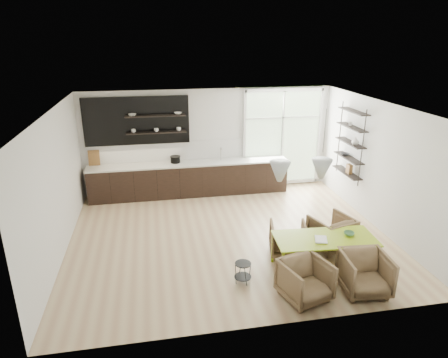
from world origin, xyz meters
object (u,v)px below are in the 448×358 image
at_px(dining_table, 325,240).
at_px(armchair_back_left, 288,239).
at_px(armchair_front_left, 305,280).
at_px(armchair_front_right, 365,273).
at_px(wire_stool, 243,270).
at_px(armchair_back_right, 331,232).

height_order(dining_table, armchair_back_left, dining_table).
bearing_deg(armchair_front_left, dining_table, 31.84).
bearing_deg(dining_table, armchair_front_right, -57.85).
distance_m(armchair_front_right, wire_stool, 2.14).
height_order(armchair_back_right, armchair_front_left, armchair_back_right).
bearing_deg(armchair_front_right, wire_stool, 166.87).
height_order(armchair_back_right, armchair_front_right, same).
bearing_deg(dining_table, armchair_front_left, -127.31).
xyz_separation_m(dining_table, armchair_front_right, (0.42, -0.78, -0.28)).
height_order(dining_table, armchair_front_left, armchair_front_left).
xyz_separation_m(armchair_back_left, armchair_front_left, (-0.21, -1.48, 0.02)).
relative_size(armchair_front_right, wire_stool, 2.02).
bearing_deg(armchair_front_left, armchair_back_left, 64.95).
bearing_deg(dining_table, wire_stool, -171.80).
distance_m(armchair_back_left, armchair_back_right, 0.97).
relative_size(dining_table, armchair_front_right, 2.43).
height_order(armchair_back_left, armchair_front_right, armchair_front_right).
relative_size(armchair_back_right, armchair_front_left, 1.03).
bearing_deg(armchair_back_left, armchair_back_right, -164.36).
distance_m(dining_table, armchair_front_right, 0.93).
bearing_deg(armchair_front_right, armchair_back_left, 125.71).
relative_size(armchair_back_left, armchair_front_right, 0.92).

